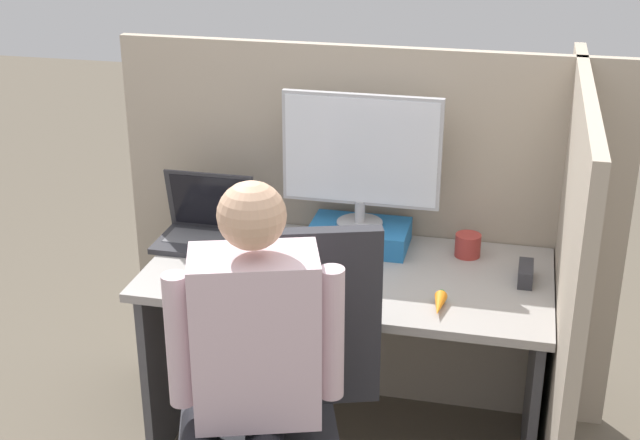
{
  "coord_description": "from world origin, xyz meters",
  "views": [
    {
      "loc": [
        0.52,
        -2.34,
        2.06
      ],
      "look_at": [
        -0.06,
        0.17,
        0.97
      ],
      "focal_mm": 50.0,
      "sensor_mm": 36.0,
      "label": 1
    }
  ],
  "objects_px": {
    "monitor": "(361,155)",
    "office_chair": "(280,409)",
    "person": "(243,378)",
    "stapler": "(526,273)",
    "carrot_toy": "(439,304)",
    "paper_box": "(359,235)",
    "laptop": "(206,229)",
    "coffee_mug": "(468,245)"
  },
  "relations": [
    {
      "from": "paper_box",
      "to": "office_chair",
      "type": "xyz_separation_m",
      "value": [
        -0.08,
        -0.8,
        -0.22
      ]
    },
    {
      "from": "carrot_toy",
      "to": "laptop",
      "type": "bearing_deg",
      "value": 159.64
    },
    {
      "from": "carrot_toy",
      "to": "person",
      "type": "distance_m",
      "value": 0.71
    },
    {
      "from": "paper_box",
      "to": "office_chair",
      "type": "relative_size",
      "value": 0.33
    },
    {
      "from": "office_chair",
      "to": "person",
      "type": "xyz_separation_m",
      "value": [
        -0.05,
        -0.16,
        0.2
      ]
    },
    {
      "from": "paper_box",
      "to": "carrot_toy",
      "type": "bearing_deg",
      "value": -51.53
    },
    {
      "from": "paper_box",
      "to": "office_chair",
      "type": "bearing_deg",
      "value": -95.76
    },
    {
      "from": "paper_box",
      "to": "person",
      "type": "height_order",
      "value": "person"
    },
    {
      "from": "monitor",
      "to": "coffee_mug",
      "type": "xyz_separation_m",
      "value": [
        0.39,
        0.0,
        -0.3
      ]
    },
    {
      "from": "laptop",
      "to": "person",
      "type": "xyz_separation_m",
      "value": [
        0.41,
        -0.86,
        -0.03
      ]
    },
    {
      "from": "office_chair",
      "to": "coffee_mug",
      "type": "height_order",
      "value": "office_chair"
    },
    {
      "from": "laptop",
      "to": "coffee_mug",
      "type": "bearing_deg",
      "value": 5.94
    },
    {
      "from": "paper_box",
      "to": "laptop",
      "type": "bearing_deg",
      "value": -170.29
    },
    {
      "from": "paper_box",
      "to": "monitor",
      "type": "xyz_separation_m",
      "value": [
        0.0,
        0.0,
        0.3
      ]
    },
    {
      "from": "monitor",
      "to": "paper_box",
      "type": "bearing_deg",
      "value": -90.0
    },
    {
      "from": "paper_box",
      "to": "coffee_mug",
      "type": "bearing_deg",
      "value": 0.55
    },
    {
      "from": "stapler",
      "to": "paper_box",
      "type": "bearing_deg",
      "value": 165.31
    },
    {
      "from": "carrot_toy",
      "to": "monitor",
      "type": "bearing_deg",
      "value": 128.28
    },
    {
      "from": "person",
      "to": "paper_box",
      "type": "bearing_deg",
      "value": 82.09
    },
    {
      "from": "monitor",
      "to": "stapler",
      "type": "bearing_deg",
      "value": -14.95
    },
    {
      "from": "paper_box",
      "to": "stapler",
      "type": "xyz_separation_m",
      "value": [
        0.59,
        -0.15,
        -0.01
      ]
    },
    {
      "from": "stapler",
      "to": "person",
      "type": "height_order",
      "value": "person"
    },
    {
      "from": "stapler",
      "to": "person",
      "type": "relative_size",
      "value": 0.1
    },
    {
      "from": "carrot_toy",
      "to": "office_chair",
      "type": "bearing_deg",
      "value": -137.75
    },
    {
      "from": "office_chair",
      "to": "stapler",
      "type": "bearing_deg",
      "value": 43.67
    },
    {
      "from": "laptop",
      "to": "stapler",
      "type": "xyz_separation_m",
      "value": [
        1.14,
        -0.06,
        -0.02
      ]
    },
    {
      "from": "office_chair",
      "to": "person",
      "type": "bearing_deg",
      "value": -108.21
    },
    {
      "from": "carrot_toy",
      "to": "coffee_mug",
      "type": "xyz_separation_m",
      "value": [
        0.05,
        0.42,
        0.02
      ]
    },
    {
      "from": "carrot_toy",
      "to": "office_chair",
      "type": "xyz_separation_m",
      "value": [
        -0.41,
        -0.38,
        -0.2
      ]
    },
    {
      "from": "monitor",
      "to": "office_chair",
      "type": "relative_size",
      "value": 0.53
    },
    {
      "from": "coffee_mug",
      "to": "person",
      "type": "bearing_deg",
      "value": -118.52
    },
    {
      "from": "stapler",
      "to": "carrot_toy",
      "type": "distance_m",
      "value": 0.37
    },
    {
      "from": "monitor",
      "to": "person",
      "type": "xyz_separation_m",
      "value": [
        -0.13,
        -0.96,
        -0.32
      ]
    },
    {
      "from": "carrot_toy",
      "to": "paper_box",
      "type": "bearing_deg",
      "value": 128.47
    },
    {
      "from": "office_chair",
      "to": "coffee_mug",
      "type": "bearing_deg",
      "value": 59.62
    },
    {
      "from": "office_chair",
      "to": "paper_box",
      "type": "bearing_deg",
      "value": 84.24
    },
    {
      "from": "monitor",
      "to": "person",
      "type": "bearing_deg",
      "value": -97.89
    },
    {
      "from": "stapler",
      "to": "carrot_toy",
      "type": "bearing_deg",
      "value": -134.18
    },
    {
      "from": "laptop",
      "to": "paper_box",
      "type": "bearing_deg",
      "value": 9.71
    },
    {
      "from": "monitor",
      "to": "carrot_toy",
      "type": "distance_m",
      "value": 0.63
    },
    {
      "from": "carrot_toy",
      "to": "person",
      "type": "relative_size",
      "value": 0.12
    },
    {
      "from": "carrot_toy",
      "to": "stapler",
      "type": "bearing_deg",
      "value": 45.82
    }
  ]
}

